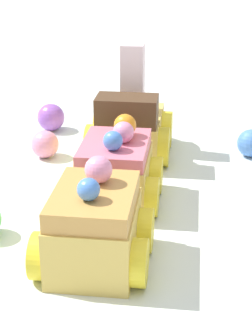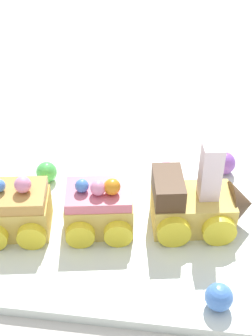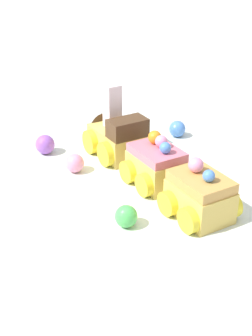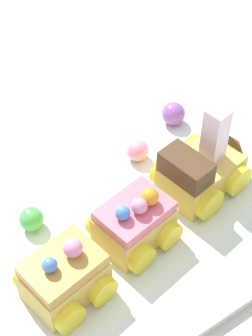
% 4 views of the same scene
% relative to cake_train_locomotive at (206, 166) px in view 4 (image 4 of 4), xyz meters
% --- Properties ---
extents(ground_plane, '(10.00, 10.00, 0.00)m').
position_rel_cake_train_locomotive_xyz_m(ground_plane, '(-0.09, 0.02, -0.04)').
color(ground_plane, beige).
extents(display_board, '(0.76, 0.32, 0.01)m').
position_rel_cake_train_locomotive_xyz_m(display_board, '(-0.09, 0.02, -0.03)').
color(display_board, silver).
rests_on(display_board, ground_plane).
extents(cake_train_locomotive, '(0.12, 0.09, 0.10)m').
position_rel_cake_train_locomotive_xyz_m(cake_train_locomotive, '(0.00, 0.00, 0.00)').
color(cake_train_locomotive, '#E0BC56').
rests_on(cake_train_locomotive, display_board).
extents(cake_car_strawberry, '(0.08, 0.08, 0.07)m').
position_rel_cake_train_locomotive_xyz_m(cake_car_strawberry, '(-0.11, -0.02, -0.00)').
color(cake_car_strawberry, '#E0BC56').
rests_on(cake_car_strawberry, display_board).
extents(cake_car_caramel, '(0.08, 0.08, 0.07)m').
position_rel_cake_train_locomotive_xyz_m(cake_car_caramel, '(-0.20, -0.03, -0.00)').
color(cake_car_caramel, '#E0BC56').
rests_on(cake_car_caramel, display_board).
extents(gumball_green, '(0.03, 0.03, 0.03)m').
position_rel_cake_train_locomotive_xyz_m(gumball_green, '(-0.19, 0.05, -0.02)').
color(gumball_green, '#4CBC56').
rests_on(gumball_green, display_board).
extents(gumball_purple, '(0.03, 0.03, 0.03)m').
position_rel_cake_train_locomotive_xyz_m(gumball_purple, '(0.03, 0.10, -0.01)').
color(gumball_purple, '#9956C6').
rests_on(gumball_purple, display_board).
extents(gumball_pink, '(0.03, 0.03, 0.03)m').
position_rel_cake_train_locomotive_xyz_m(gumball_pink, '(-0.04, 0.07, -0.02)').
color(gumball_pink, pink).
rests_on(gumball_pink, display_board).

